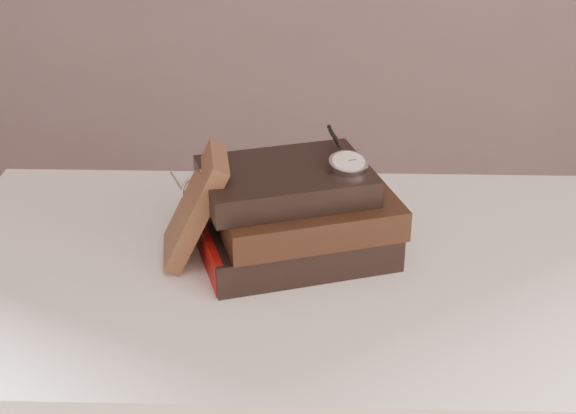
{
  "coord_description": "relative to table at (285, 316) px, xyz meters",
  "views": [
    {
      "loc": [
        0.03,
        -0.64,
        1.36
      ],
      "look_at": [
        0.0,
        0.38,
        0.82
      ],
      "focal_mm": 51.05,
      "sensor_mm": 36.0,
      "label": 1
    }
  ],
  "objects": [
    {
      "name": "eyeglasses",
      "position": [
        -0.1,
        0.08,
        0.17
      ],
      "size": [
        0.14,
        0.15,
        0.05
      ],
      "color": "silver",
      "rests_on": "book_stack"
    },
    {
      "name": "table",
      "position": [
        0.0,
        0.0,
        0.0
      ],
      "size": [
        1.0,
        0.6,
        0.75
      ],
      "color": "white",
      "rests_on": "ground"
    },
    {
      "name": "book_stack",
      "position": [
        0.01,
        0.03,
        0.15
      ],
      "size": [
        0.31,
        0.25,
        0.13
      ],
      "color": "black",
      "rests_on": "table"
    },
    {
      "name": "journal",
      "position": [
        -0.13,
        0.01,
        0.17
      ],
      "size": [
        0.11,
        0.12,
        0.16
      ],
      "primitive_type": "cube",
      "rotation": [
        0.0,
        0.46,
        0.15
      ],
      "color": "#442B1A",
      "rests_on": "table"
    },
    {
      "name": "pocket_watch",
      "position": [
        0.09,
        0.04,
        0.23
      ],
      "size": [
        0.07,
        0.16,
        0.02
      ],
      "color": "silver",
      "rests_on": "book_stack"
    }
  ]
}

